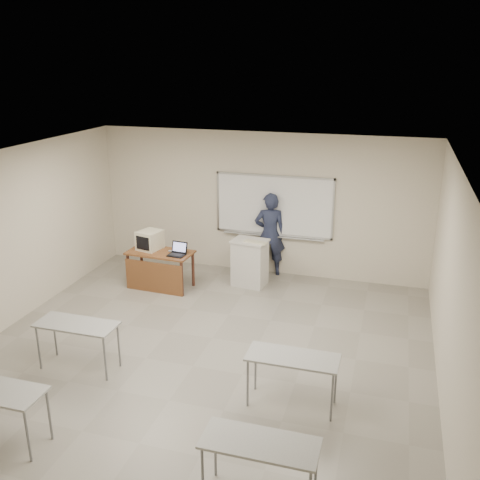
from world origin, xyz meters
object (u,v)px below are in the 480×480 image
(podium, at_px, (250,262))
(keyboard, at_px, (256,242))
(presenter, at_px, (270,234))
(whiteboard, at_px, (274,206))
(laptop, at_px, (177,252))
(instructor_desk, at_px, (158,264))
(crt_monitor, at_px, (150,240))
(mouse, at_px, (170,251))

(podium, bearing_deg, keyboard, -30.90)
(keyboard, height_order, presenter, presenter)
(whiteboard, height_order, podium, whiteboard)
(laptop, bearing_deg, keyboard, 25.75)
(whiteboard, xyz_separation_m, podium, (-0.30, -0.77, -1.00))
(podium, xyz_separation_m, laptop, (-1.29, -0.66, 0.32))
(instructor_desk, xyz_separation_m, keyboard, (1.84, 0.59, 0.45))
(podium, height_order, keyboard, keyboard)
(keyboard, distance_m, presenter, 0.82)
(laptop, relative_size, presenter, 0.18)
(laptop, xyz_separation_m, presenter, (1.53, 1.36, 0.08))
(crt_monitor, xyz_separation_m, laptop, (0.65, -0.16, -0.13))
(crt_monitor, distance_m, mouse, 0.48)
(crt_monitor, height_order, presenter, presenter)
(mouse, relative_size, presenter, 0.05)
(instructor_desk, distance_m, keyboard, 1.98)
(podium, height_order, laptop, laptop)
(instructor_desk, relative_size, mouse, 14.62)
(instructor_desk, height_order, crt_monitor, crt_monitor)
(instructor_desk, xyz_separation_m, laptop, (0.40, 0.05, 0.29))
(laptop, distance_m, mouse, 0.23)
(whiteboard, xyz_separation_m, crt_monitor, (-2.24, -1.27, -0.54))
(podium, height_order, mouse, podium)
(whiteboard, distance_m, crt_monitor, 2.63)
(crt_monitor, xyz_separation_m, mouse, (0.45, -0.05, -0.17))
(instructor_desk, distance_m, presenter, 2.41)
(podium, bearing_deg, laptop, -144.95)
(crt_monitor, distance_m, laptop, 0.68)
(podium, relative_size, keyboard, 2.06)
(whiteboard, relative_size, keyboard, 5.32)
(crt_monitor, height_order, keyboard, crt_monitor)
(crt_monitor, relative_size, presenter, 0.26)
(presenter, bearing_deg, whiteboard, -142.93)
(instructor_desk, relative_size, crt_monitor, 2.80)
(whiteboard, height_order, laptop, whiteboard)
(laptop, bearing_deg, mouse, 155.44)
(crt_monitor, height_order, mouse, crt_monitor)
(keyboard, relative_size, presenter, 0.26)
(instructor_desk, xyz_separation_m, crt_monitor, (-0.25, 0.21, 0.42))
(mouse, xyz_separation_m, keyboard, (1.64, 0.43, 0.21))
(keyboard, bearing_deg, podium, 153.10)
(whiteboard, distance_m, mouse, 2.33)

